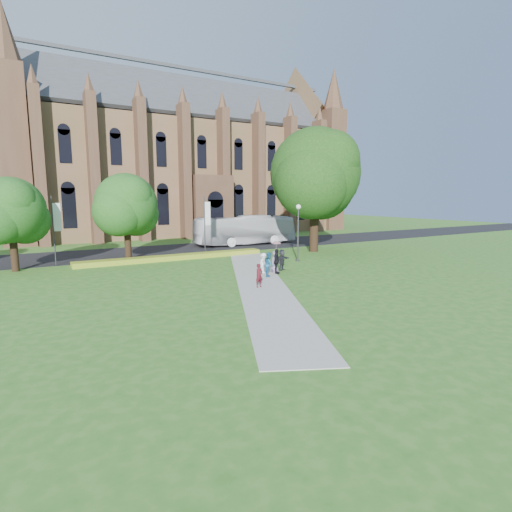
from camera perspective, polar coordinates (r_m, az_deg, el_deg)
ground at (r=27.77m, az=1.51°, el=-3.88°), size 160.00×160.00×0.00m
road at (r=45.71m, az=-11.96°, el=0.85°), size 160.00×10.00×0.02m
footpath at (r=28.60m, az=0.44°, el=-3.47°), size 15.58×28.54×0.04m
flower_hedge at (r=38.66m, az=-11.52°, el=-0.19°), size 18.00×1.40×0.45m
cathedral at (r=67.65m, az=-9.60°, el=14.36°), size 52.60×18.25×28.00m
streetlamp at (r=36.83m, az=6.04°, el=4.32°), size 0.44×0.44×5.24m
large_tree at (r=43.73m, az=8.46°, el=11.58°), size 9.60×9.60×13.20m
street_tree_0 at (r=36.97m, az=-31.66°, el=5.58°), size 5.20×5.20×7.50m
street_tree_1 at (r=38.40m, az=-18.08°, el=7.00°), size 5.60×5.60×8.05m
banner_pole_0 at (r=41.67m, az=-7.20°, el=4.91°), size 0.70×0.10×6.00m
banner_pole_1 at (r=38.32m, az=-26.81°, el=3.76°), size 0.70×0.10×6.00m
tour_coach at (r=49.49m, az=-1.55°, el=3.71°), size 13.02×3.56×3.60m
pedestrian_0 at (r=26.19m, az=0.45°, el=-2.81°), size 0.63×0.49×1.55m
pedestrian_1 at (r=29.68m, az=1.87°, el=-1.21°), size 1.05×1.11×1.82m
pedestrian_2 at (r=30.99m, az=1.09°, el=-1.02°), size 1.17×1.06×1.57m
pedestrian_3 at (r=30.75m, az=2.95°, el=-0.77°), size 1.08×1.17×1.93m
pedestrian_4 at (r=31.36m, az=2.76°, el=-0.78°), size 0.95×0.75×1.71m
pedestrian_5 at (r=32.30m, az=3.74°, el=-0.53°), size 1.64×1.10×1.70m
parasol at (r=31.38m, az=2.95°, el=1.37°), size 0.78×0.78×0.62m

